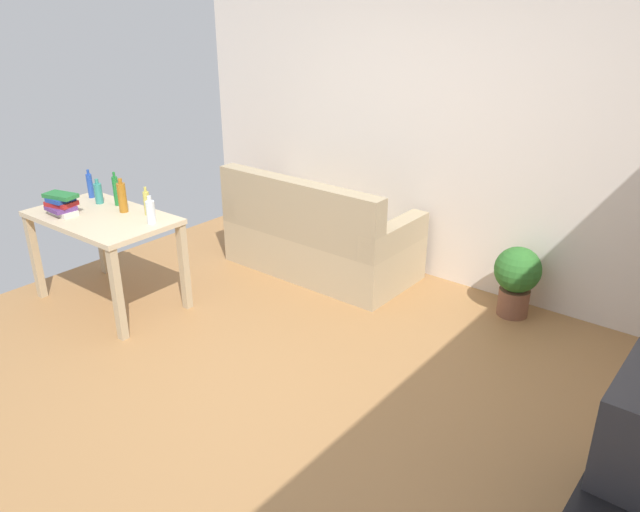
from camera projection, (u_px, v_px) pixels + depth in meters
The scene contains 12 objects.
ground_plane at pixel (261, 381), 4.01m from camera, with size 5.20×4.40×0.02m, color #9E7042.
wall_rear at pixel (438, 124), 5.05m from camera, with size 5.20×0.10×2.70m, color silver.
couch at pixel (318, 239), 5.48m from camera, with size 1.70×0.84×0.92m.
desk at pixel (103, 228), 4.77m from camera, with size 1.21×0.72×0.76m.
potted_plant at pixel (517, 277), 4.70m from camera, with size 0.36×0.36×0.57m.
bottle_blue at pixel (90, 185), 5.10m from camera, with size 0.05×0.05×0.24m.
bottle_tall at pixel (98, 193), 4.96m from camera, with size 0.06×0.06×0.21m.
bottle_green at pixel (116, 191), 4.90m from camera, with size 0.05×0.05×0.28m.
bottle_amber at pixel (122, 197), 4.75m from camera, with size 0.07×0.07×0.27m.
bottle_squat at pixel (147, 203), 4.70m from camera, with size 0.05×0.05×0.23m.
bottle_clear at pixel (151, 212), 4.52m from camera, with size 0.07×0.07×0.21m.
book_stack at pixel (61, 204), 4.71m from camera, with size 0.28×0.20×0.17m.
Camera 1 is at (2.40, -2.38, 2.33)m, focal length 33.99 mm.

